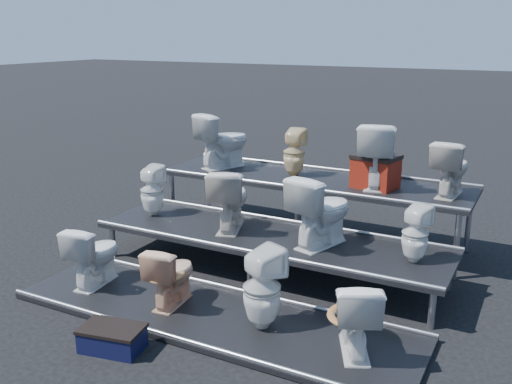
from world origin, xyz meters
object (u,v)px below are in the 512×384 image
at_px(toilet_1, 171,274).
at_px(toilet_8, 223,140).
at_px(toilet_0, 94,254).
at_px(toilet_11, 451,168).
at_px(toilet_9, 294,153).
at_px(toilet_3, 355,314).
at_px(toilet_4, 152,191).
at_px(step_stool, 113,340).
at_px(red_crate, 375,173).
at_px(toilet_10, 377,154).
at_px(toilet_2, 262,288).
at_px(toilet_7, 415,234).
at_px(toilet_6, 321,210).
at_px(toilet_5, 229,199).

xyz_separation_m(toilet_1, toilet_8, (-0.92, 2.60, 0.88)).
distance_m(toilet_0, toilet_11, 4.26).
height_order(toilet_8, toilet_9, toilet_8).
height_order(toilet_0, toilet_8, toilet_8).
distance_m(toilet_3, toilet_11, 2.73).
bearing_deg(toilet_4, toilet_9, -137.76).
distance_m(toilet_1, step_stool, 0.94).
height_order(toilet_9, step_stool, toilet_9).
distance_m(toilet_0, toilet_4, 1.37).
bearing_deg(red_crate, toilet_10, 109.92).
height_order(toilet_2, toilet_4, toilet_4).
xyz_separation_m(toilet_2, toilet_10, (0.30, 2.60, 0.82)).
bearing_deg(toilet_0, toilet_1, 173.81).
height_order(toilet_9, toilet_11, toilet_11).
xyz_separation_m(toilet_2, toilet_11, (1.20, 2.60, 0.74)).
bearing_deg(toilet_1, toilet_10, -122.81).
bearing_deg(toilet_7, toilet_6, 17.43).
distance_m(toilet_0, toilet_10, 3.63).
height_order(toilet_4, toilet_6, toilet_6).
distance_m(toilet_5, red_crate, 1.89).
bearing_deg(toilet_3, toilet_6, -82.09).
relative_size(toilet_1, toilet_8, 0.81).
bearing_deg(toilet_6, toilet_2, 103.67).
distance_m(toilet_4, red_crate, 2.86).
xyz_separation_m(toilet_0, toilet_9, (1.23, 2.60, 0.78)).
bearing_deg(toilet_11, toilet_3, 88.70).
xyz_separation_m(toilet_1, toilet_3, (1.94, 0.00, 0.03)).
bearing_deg(red_crate, toilet_8, -171.15).
relative_size(toilet_10, step_stool, 1.52).
height_order(toilet_5, toilet_6, toilet_6).
distance_m(toilet_4, toilet_8, 1.41).
distance_m(toilet_1, toilet_2, 1.04).
height_order(toilet_1, toilet_11, toilet_11).
xyz_separation_m(toilet_2, step_stool, (-1.05, -0.90, -0.36)).
relative_size(toilet_3, step_stool, 1.29).
distance_m(toilet_8, toilet_9, 1.12).
distance_m(toilet_2, toilet_9, 2.83).
bearing_deg(red_crate, toilet_11, 14.89).
bearing_deg(toilet_8, toilet_7, -179.68).
distance_m(toilet_3, step_stool, 2.17).
bearing_deg(toilet_6, toilet_4, 16.63).
bearing_deg(toilet_4, toilet_2, 149.87).
distance_m(toilet_2, toilet_3, 0.90).
bearing_deg(toilet_8, step_stool, 127.92).
bearing_deg(toilet_2, toilet_1, 23.15).
relative_size(toilet_2, red_crate, 1.54).
relative_size(toilet_4, toilet_10, 0.79).
distance_m(toilet_0, toilet_7, 3.45).
bearing_deg(toilet_5, toilet_6, 161.07).
xyz_separation_m(toilet_5, toilet_9, (0.26, 1.30, 0.35)).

